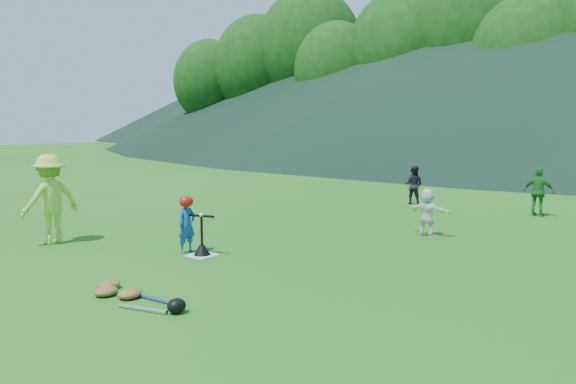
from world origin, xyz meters
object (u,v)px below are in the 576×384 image
object	(u,v)px
batting_tee	(202,249)
batter_child	(187,225)
fielder_c	(539,192)
fielder_b	(414,185)
fielder_d	(427,212)
equipment_pile	(129,294)
home_plate	(202,255)
adult_coach	(50,199)

from	to	relation	value
batting_tee	batter_child	bearing A→B (deg)	178.02
batter_child	fielder_c	distance (m)	9.12
fielder_b	fielder_d	world-z (taller)	fielder_b
fielder_d	equipment_pile	bearing A→B (deg)	80.37
batter_child	fielder_d	size ratio (longest dim) A/B	1.01
home_plate	batting_tee	xyz separation A→B (m)	(0.00, 0.00, 0.12)
home_plate	fielder_c	world-z (taller)	fielder_c
home_plate	adult_coach	distance (m)	3.38
adult_coach	equipment_pile	size ratio (longest dim) A/B	0.97
fielder_c	equipment_pile	xyz separation A→B (m)	(-2.58, -10.53, -0.56)
batting_tee	home_plate	bearing A→B (deg)	0.00
batter_child	fielder_c	bearing A→B (deg)	-21.89
batter_child	fielder_b	distance (m)	8.37
adult_coach	fielder_c	size ratio (longest dim) A/B	1.40
batter_child	batting_tee	xyz separation A→B (m)	(0.39, -0.01, -0.38)
equipment_pile	adult_coach	bearing A→B (deg)	162.58
fielder_c	fielder_d	distance (m)	4.28
home_plate	fielder_b	distance (m)	8.38
fielder_b	batting_tee	size ratio (longest dim) A/B	1.66
home_plate	adult_coach	world-z (taller)	adult_coach
home_plate	batter_child	distance (m)	0.63
batter_child	adult_coach	bearing A→B (deg)	114.99
batting_tee	fielder_d	bearing A→B (deg)	59.54
batter_child	adult_coach	xyz separation A→B (m)	(-2.72, -1.04, 0.36)
adult_coach	home_plate	bearing A→B (deg)	111.36
fielder_b	batting_tee	world-z (taller)	fielder_b
adult_coach	fielder_b	xyz separation A→B (m)	(3.25, 9.39, -0.30)
adult_coach	fielder_b	size ratio (longest dim) A/B	1.54
adult_coach	batting_tee	size ratio (longest dim) A/B	2.56
fielder_c	adult_coach	bearing A→B (deg)	52.69
batter_child	fielder_b	world-z (taller)	fielder_b
fielder_d	equipment_pile	distance (m)	6.59
adult_coach	fielder_c	bearing A→B (deg)	147.15
home_plate	equipment_pile	distance (m)	2.53
batting_tee	fielder_c	bearing A→B (deg)	66.34
home_plate	batting_tee	bearing A→B (deg)	0.00
home_plate	fielder_d	xyz separation A→B (m)	(2.41, 4.11, 0.49)
fielder_c	fielder_b	bearing A→B (deg)	-3.79
fielder_b	equipment_pile	bearing A→B (deg)	89.82
home_plate	fielder_d	distance (m)	4.79
fielder_c	home_plate	bearing A→B (deg)	65.01
fielder_c	equipment_pile	bearing A→B (deg)	74.89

